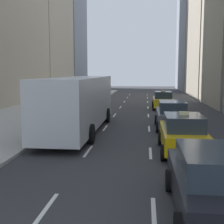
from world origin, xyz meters
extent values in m
cube|color=#ADAAA3|center=(-7.00, 27.00, 0.07)|extent=(8.00, 66.00, 0.15)
cube|color=white|center=(-0.20, 8.00, 0.01)|extent=(0.12, 2.00, 0.01)
cube|color=white|center=(-0.20, 14.00, 0.01)|extent=(0.12, 2.00, 0.01)
cube|color=white|center=(-0.20, 20.00, 0.01)|extent=(0.12, 2.00, 0.01)
cube|color=white|center=(-0.20, 26.00, 0.01)|extent=(0.12, 2.00, 0.01)
cube|color=white|center=(-0.20, 32.00, 0.01)|extent=(0.12, 2.00, 0.01)
cube|color=white|center=(-0.20, 38.00, 0.01)|extent=(0.12, 2.00, 0.01)
cube|color=white|center=(-0.20, 44.00, 0.01)|extent=(0.12, 2.00, 0.01)
cube|color=white|center=(-0.20, 50.00, 0.01)|extent=(0.12, 2.00, 0.01)
cube|color=white|center=(2.60, 8.00, 0.01)|extent=(0.12, 2.00, 0.01)
cube|color=white|center=(2.60, 14.00, 0.01)|extent=(0.12, 2.00, 0.01)
cube|color=white|center=(2.60, 20.00, 0.01)|extent=(0.12, 2.00, 0.01)
cube|color=white|center=(2.60, 26.00, 0.01)|extent=(0.12, 2.00, 0.01)
cube|color=white|center=(2.60, 32.00, 0.01)|extent=(0.12, 2.00, 0.01)
cube|color=white|center=(2.60, 38.00, 0.01)|extent=(0.12, 2.00, 0.01)
cube|color=white|center=(2.60, 44.00, 0.01)|extent=(0.12, 2.00, 0.01)
cube|color=white|center=(2.60, 50.00, 0.01)|extent=(0.12, 2.00, 0.01)
cube|color=white|center=(5.40, 14.00, 0.01)|extent=(0.12, 2.00, 0.01)
cube|color=white|center=(5.40, 20.00, 0.01)|extent=(0.12, 2.00, 0.01)
cube|color=white|center=(5.40, 26.00, 0.01)|extent=(0.12, 2.00, 0.01)
cube|color=white|center=(5.40, 32.00, 0.01)|extent=(0.12, 2.00, 0.01)
cube|color=white|center=(5.40, 38.00, 0.01)|extent=(0.12, 2.00, 0.01)
cube|color=white|center=(5.40, 44.00, 0.01)|extent=(0.12, 2.00, 0.01)
cube|color=white|center=(5.40, 50.00, 0.01)|extent=(0.12, 2.00, 0.01)
cube|color=#A89E89|center=(-14.00, 50.65, 8.64)|extent=(6.00, 14.54, 17.29)
cube|color=gray|center=(-14.00, 65.09, 18.10)|extent=(6.00, 12.80, 36.21)
cube|color=gray|center=(12.00, 48.35, 10.55)|extent=(6.00, 14.22, 21.11)
cube|color=gray|center=(12.00, 64.45, 17.40)|extent=(6.00, 16.87, 34.79)
cube|color=yellow|center=(4.00, 14.23, 0.71)|extent=(1.80, 4.40, 0.76)
cube|color=#28333D|center=(4.00, 13.97, 1.41)|extent=(1.58, 2.29, 0.64)
cube|color=#F2E599|center=(4.00, 13.97, 1.80)|extent=(0.44, 0.20, 0.14)
cylinder|color=black|center=(3.10, 15.60, 0.33)|extent=(0.22, 0.66, 0.66)
cylinder|color=black|center=(4.90, 15.60, 0.33)|extent=(0.22, 0.66, 0.66)
cylinder|color=black|center=(3.10, 12.87, 0.33)|extent=(0.22, 0.66, 0.66)
cylinder|color=black|center=(4.90, 12.87, 0.33)|extent=(0.22, 0.66, 0.66)
cube|color=yellow|center=(4.00, 30.75, 0.71)|extent=(1.80, 4.40, 0.76)
cube|color=#28333D|center=(4.00, 30.49, 1.41)|extent=(1.58, 2.29, 0.64)
cube|color=#F2E599|center=(4.00, 30.49, 1.80)|extent=(0.44, 0.20, 0.14)
cylinder|color=black|center=(3.10, 32.11, 0.33)|extent=(0.22, 0.66, 0.66)
cylinder|color=black|center=(4.90, 32.11, 0.33)|extent=(0.22, 0.66, 0.66)
cylinder|color=black|center=(3.10, 29.39, 0.33)|extent=(0.22, 0.66, 0.66)
cylinder|color=black|center=(4.90, 29.39, 0.33)|extent=(0.22, 0.66, 0.66)
cube|color=black|center=(4.00, 8.15, 0.71)|extent=(1.80, 4.69, 0.76)
cube|color=#28333D|center=(4.00, 7.87, 1.41)|extent=(1.58, 2.44, 0.64)
cylinder|color=black|center=(3.10, 9.60, 0.33)|extent=(0.22, 0.66, 0.66)
cube|color=#565B66|center=(4.00, 20.23, 0.73)|extent=(1.80, 4.61, 0.79)
cube|color=#28333D|center=(4.00, 19.95, 1.44)|extent=(1.58, 2.40, 0.64)
cylinder|color=black|center=(3.10, 21.66, 0.33)|extent=(0.22, 0.66, 0.66)
cylinder|color=black|center=(4.90, 21.66, 0.33)|extent=(0.22, 0.66, 0.66)
cylinder|color=black|center=(3.10, 18.80, 0.33)|extent=(0.22, 0.66, 0.66)
cylinder|color=black|center=(4.90, 18.80, 0.33)|extent=(0.22, 0.66, 0.66)
cube|color=silver|center=(-1.60, 18.72, 1.80)|extent=(2.50, 11.60, 2.90)
cube|color=#28333D|center=(-1.60, 24.47, 2.15)|extent=(2.30, 0.12, 1.40)
cube|color=#28333D|center=(-2.81, 18.72, 2.15)|extent=(0.08, 9.86, 1.10)
cube|color=yellow|center=(-1.60, 24.47, 3.05)|extent=(1.50, 0.10, 0.36)
cylinder|color=black|center=(-2.85, 22.32, 0.50)|extent=(0.30, 1.00, 1.00)
cylinder|color=black|center=(-0.35, 22.32, 0.50)|extent=(0.30, 1.00, 1.00)
cylinder|color=black|center=(-2.85, 15.53, 0.50)|extent=(0.30, 1.00, 1.00)
cylinder|color=black|center=(-0.35, 15.53, 0.50)|extent=(0.30, 1.00, 1.00)
camera|label=1|loc=(2.36, 0.45, 3.56)|focal=50.00mm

